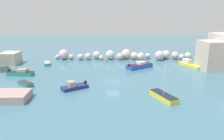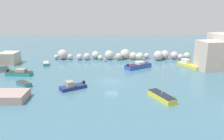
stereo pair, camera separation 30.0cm
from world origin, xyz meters
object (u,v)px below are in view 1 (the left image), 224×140
at_px(moored_boat_4, 25,84).
at_px(moored_boat_6, 73,86).
at_px(stone_dock, 7,96).
at_px(moored_boat_3, 189,64).
at_px(moored_boat_5, 139,66).
at_px(moored_boat_2, 46,63).
at_px(moored_boat_1, 163,96).
at_px(moored_boat_0, 20,73).
at_px(channel_buoy, 106,61).

bearing_deg(moored_boat_4, moored_boat_6, -149.48).
height_order(stone_dock, moored_boat_3, moored_boat_3).
relative_size(moored_boat_3, moored_boat_5, 0.99).
relative_size(moored_boat_2, moored_boat_3, 0.61).
bearing_deg(moored_boat_5, moored_boat_6, -166.73).
distance_m(moored_boat_5, moored_boat_6, 19.83).
height_order(stone_dock, moored_boat_1, moored_boat_1).
bearing_deg(moored_boat_0, moored_boat_6, -28.76).
xyz_separation_m(moored_boat_2, moored_boat_4, (0.42, -16.23, 0.02)).
bearing_deg(moored_boat_1, moored_boat_0, -140.25).
bearing_deg(moored_boat_2, moored_boat_3, -112.62).
distance_m(moored_boat_0, moored_boat_3, 39.41).
height_order(channel_buoy, moored_boat_3, moored_boat_3).
relative_size(channel_buoy, moored_boat_4, 0.13).
relative_size(channel_buoy, moored_boat_0, 0.08).
bearing_deg(moored_boat_6, moored_boat_0, -67.21).
bearing_deg(moored_boat_1, moored_boat_6, -132.32).
xyz_separation_m(stone_dock, moored_boat_6, (9.56, 5.08, -0.13)).
bearing_deg(channel_buoy, moored_boat_6, -103.87).
xyz_separation_m(moored_boat_0, moored_boat_2, (3.03, 9.49, -0.23)).
bearing_deg(moored_boat_0, moored_boat_1, -20.65).
distance_m(moored_boat_2, moored_boat_5, 23.36).
bearing_deg(stone_dock, channel_buoy, 60.80).
height_order(channel_buoy, moored_boat_2, moored_boat_2).
bearing_deg(moored_boat_5, moored_boat_3, -27.52).
xyz_separation_m(moored_boat_4, moored_boat_6, (9.31, -1.78, 0.15)).
distance_m(channel_buoy, moored_boat_6, 22.21).
relative_size(channel_buoy, moored_boat_5, 0.07).
distance_m(channel_buoy, moored_boat_0, 22.30).
distance_m(stone_dock, channel_buoy, 30.52).
xyz_separation_m(moored_boat_3, moored_boat_5, (-12.52, -1.48, 0.01)).
relative_size(moored_boat_1, moored_boat_2, 1.55).
bearing_deg(moored_boat_6, moored_boat_1, 128.82).
height_order(moored_boat_3, moored_boat_4, moored_boat_3).
xyz_separation_m(moored_boat_2, moored_boat_6, (9.73, -18.01, 0.17)).
height_order(moored_boat_4, moored_boat_5, moored_boat_5).
bearing_deg(moored_boat_4, moored_boat_3, -116.50).
bearing_deg(moored_boat_1, stone_dock, -113.90).
bearing_deg(moored_boat_3, moored_boat_4, 85.25).
height_order(moored_boat_0, moored_boat_5, moored_boat_5).
bearing_deg(moored_boat_5, moored_boat_2, 137.40).
xyz_separation_m(channel_buoy, moored_boat_4, (-14.64, -19.78, 0.12)).
bearing_deg(moored_boat_3, channel_buoy, 48.27).
distance_m(moored_boat_0, moored_boat_1, 30.74).
xyz_separation_m(channel_buoy, moored_boat_3, (20.58, -5.45, 0.34)).
xyz_separation_m(moored_boat_2, moored_boat_3, (35.63, -1.90, 0.24)).
relative_size(moored_boat_0, moored_boat_3, 0.83).
height_order(moored_boat_2, moored_boat_3, moored_boat_3).
bearing_deg(moored_boat_2, moored_boat_0, 142.68).
bearing_deg(moored_boat_6, stone_dock, -5.48).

